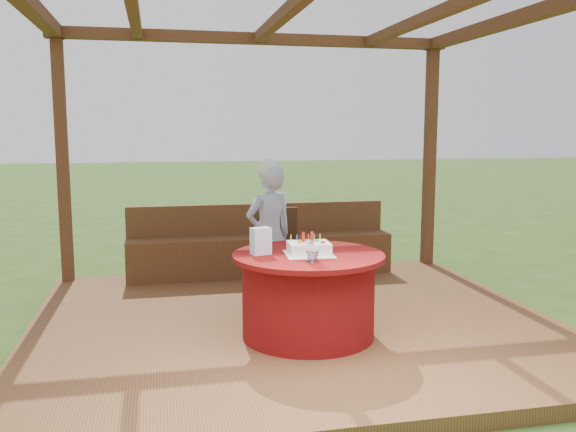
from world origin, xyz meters
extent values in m
plane|color=#2E4F1A|center=(0.00, 0.00, 0.00)|extent=(60.00, 60.00, 0.00)
cube|color=brown|center=(0.00, 0.00, 0.06)|extent=(4.50, 4.00, 0.12)
cube|color=brown|center=(-2.13, 1.88, 1.42)|extent=(0.12, 0.12, 2.60)
cube|color=brown|center=(2.13, 1.88, 1.42)|extent=(0.12, 0.12, 2.60)
cube|color=brown|center=(0.00, 1.88, 2.78)|extent=(4.50, 0.14, 0.12)
cube|color=brown|center=(2.13, 0.00, 2.78)|extent=(0.14, 4.00, 0.12)
cube|color=brown|center=(0.00, 0.00, 2.78)|extent=(0.10, 3.70, 0.10)
cube|color=brown|center=(1.30, 0.00, 2.78)|extent=(0.10, 3.70, 0.10)
cube|color=brown|center=(0.00, 1.70, 0.34)|extent=(3.00, 0.42, 0.45)
cube|color=brown|center=(0.00, 1.88, 0.75)|extent=(3.00, 0.06, 0.35)
cylinder|color=maroon|center=(0.01, -0.46, 0.44)|extent=(1.05, 1.05, 0.64)
cylinder|color=maroon|center=(0.01, -0.46, 0.78)|extent=(1.21, 1.21, 0.04)
cube|color=#372011|center=(-0.03, 0.54, 0.56)|extent=(0.45, 0.45, 0.05)
cylinder|color=#372011|center=(-0.21, 0.37, 0.34)|extent=(0.04, 0.04, 0.44)
cylinder|color=#372011|center=(0.15, 0.36, 0.34)|extent=(0.04, 0.04, 0.44)
cylinder|color=#372011|center=(-0.20, 0.72, 0.34)|extent=(0.04, 0.04, 0.44)
cylinder|color=#372011|center=(0.15, 0.72, 0.34)|extent=(0.04, 0.04, 0.44)
cube|color=#372011|center=(-0.03, 0.75, 0.79)|extent=(0.44, 0.04, 0.45)
imported|color=#8DAAD1|center=(-0.13, 0.49, 0.79)|extent=(0.57, 0.48, 1.34)
sphere|color=white|center=(-0.13, 0.49, 1.40)|extent=(0.21, 0.21, 0.21)
cube|color=white|center=(0.00, -0.50, 0.80)|extent=(0.39, 0.39, 0.01)
cube|color=white|center=(0.00, -0.50, 0.85)|extent=(0.34, 0.28, 0.09)
cylinder|color=red|center=(-0.03, -0.46, 0.93)|extent=(0.03, 0.03, 0.07)
cylinder|color=red|center=(0.04, -0.46, 0.93)|extent=(0.03, 0.03, 0.07)
sphere|color=yellow|center=(-0.10, -0.56, 0.91)|extent=(0.04, 0.04, 0.04)
sphere|color=blue|center=(0.00, -0.57, 0.91)|extent=(0.04, 0.04, 0.04)
sphere|color=red|center=(0.10, -0.55, 0.91)|extent=(0.04, 0.04, 0.04)
sphere|color=orange|center=(-0.06, -0.48, 0.91)|extent=(0.04, 0.04, 0.04)
sphere|color=green|center=(0.07, -0.47, 0.91)|extent=(0.04, 0.04, 0.04)
cube|color=#EF9BD0|center=(-0.36, -0.41, 0.90)|extent=(0.17, 0.13, 0.21)
imported|color=white|center=(-0.04, -0.79, 0.84)|extent=(0.12, 0.12, 0.09)
camera|label=1|loc=(-1.15, -5.05, 1.77)|focal=38.00mm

